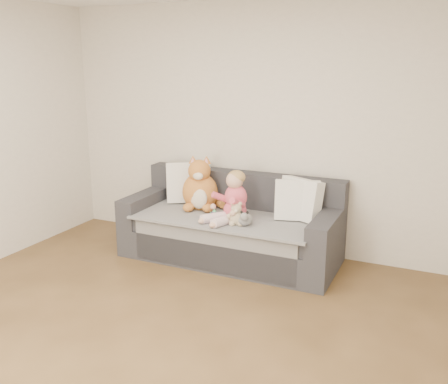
# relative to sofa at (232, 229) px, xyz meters

# --- Properties ---
(room_shell) EXTENTS (5.00, 5.00, 5.00)m
(room_shell) POSITION_rel_sofa_xyz_m (0.09, -1.64, 0.99)
(room_shell) COLOR brown
(room_shell) RESTS_ON ground
(sofa) EXTENTS (2.20, 0.94, 0.85)m
(sofa) POSITION_rel_sofa_xyz_m (0.00, 0.00, 0.00)
(sofa) COLOR #2A292F
(sofa) RESTS_ON ground
(cushion_left) EXTENTS (0.52, 0.44, 0.46)m
(cushion_left) POSITION_rel_sofa_xyz_m (-0.62, 0.22, 0.38)
(cushion_left) COLOR white
(cushion_left) RESTS_ON sofa
(cushion_right_back) EXTENTS (0.47, 0.30, 0.41)m
(cushion_right_back) POSITION_rel_sofa_xyz_m (0.66, 0.10, 0.36)
(cushion_right_back) COLOR white
(cushion_right_back) RESTS_ON sofa
(cushion_right_front) EXTENTS (0.48, 0.36, 0.42)m
(cushion_right_front) POSITION_rel_sofa_xyz_m (0.68, 0.14, 0.36)
(cushion_right_front) COLOR white
(cushion_right_front) RESTS_ON sofa
(toddler) EXTENTS (0.38, 0.51, 0.50)m
(toddler) POSITION_rel_sofa_xyz_m (0.08, -0.17, 0.37)
(toddler) COLOR #CB4766
(toddler) RESTS_ON sofa
(plush_cat) EXTENTS (0.47, 0.47, 0.59)m
(plush_cat) POSITION_rel_sofa_xyz_m (-0.38, 0.04, 0.38)
(plush_cat) COLOR #B45728
(plush_cat) RESTS_ON sofa
(teddy_bear) EXTENTS (0.18, 0.14, 0.23)m
(teddy_bear) POSITION_rel_sofa_xyz_m (0.18, -0.30, 0.26)
(teddy_bear) COLOR tan
(teddy_bear) RESTS_ON sofa
(plush_cow) EXTENTS (0.13, 0.20, 0.16)m
(plush_cow) POSITION_rel_sofa_xyz_m (0.27, -0.30, 0.23)
(plush_cow) COLOR white
(plush_cow) RESTS_ON sofa
(sippy_cup) EXTENTS (0.09, 0.06, 0.10)m
(sippy_cup) POSITION_rel_sofa_xyz_m (-0.08, -0.24, 0.22)
(sippy_cup) COLOR #79328A
(sippy_cup) RESTS_ON sofa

